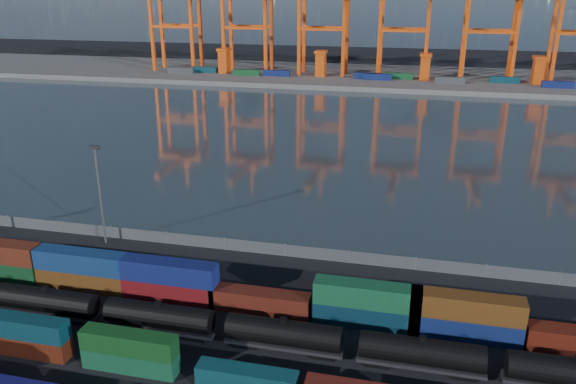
# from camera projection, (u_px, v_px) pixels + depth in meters

# --- Properties ---
(ground) EXTENTS (700.00, 700.00, 0.00)m
(ground) POSITION_uv_depth(u_px,v_px,m) (227.00, 367.00, 62.50)
(ground) COLOR black
(ground) RESTS_ON ground
(harbor_water) EXTENTS (700.00, 700.00, 0.00)m
(harbor_water) POSITION_uv_depth(u_px,v_px,m) (349.00, 136.00, 158.41)
(harbor_water) COLOR #2B383F
(harbor_water) RESTS_ON ground
(far_quay) EXTENTS (700.00, 70.00, 2.00)m
(far_quay) POSITION_uv_depth(u_px,v_px,m) (379.00, 77.00, 253.98)
(far_quay) COLOR #514F4C
(far_quay) RESTS_ON ground
(container_row_mid) EXTENTS (140.25, 2.20, 4.69)m
(container_row_mid) POSITION_uv_depth(u_px,v_px,m) (175.00, 363.00, 60.39)
(container_row_mid) COLOR #404445
(container_row_mid) RESTS_ON ground
(container_row_north) EXTENTS (142.40, 2.68, 5.71)m
(container_row_north) POSITION_uv_depth(u_px,v_px,m) (178.00, 285.00, 74.87)
(container_row_north) COLOR navy
(container_row_north) RESTS_ON ground
(tanker_string) EXTENTS (122.45, 3.00, 4.29)m
(tanker_string) POSITION_uv_depth(u_px,v_px,m) (102.00, 309.00, 69.61)
(tanker_string) COLOR black
(tanker_string) RESTS_ON ground
(waterfront_fence) EXTENTS (160.12, 0.12, 2.20)m
(waterfront_fence) POSITION_uv_depth(u_px,v_px,m) (285.00, 250.00, 87.73)
(waterfront_fence) COLOR #595B5E
(waterfront_fence) RESTS_ON ground
(yard_light_mast) EXTENTS (1.60, 0.40, 16.60)m
(yard_light_mast) POSITION_uv_depth(u_px,v_px,m) (99.00, 190.00, 89.47)
(yard_light_mast) COLOR slate
(yard_light_mast) RESTS_ON ground
(quay_containers) EXTENTS (172.58, 10.99, 2.60)m
(quay_containers) POSITION_uv_depth(u_px,v_px,m) (351.00, 76.00, 242.26)
(quay_containers) COLOR navy
(quay_containers) RESTS_ON far_quay
(straddle_carriers) EXTENTS (140.00, 7.00, 11.10)m
(straddle_carriers) POSITION_uv_depth(u_px,v_px,m) (372.00, 64.00, 243.02)
(straddle_carriers) COLOR #EF4F10
(straddle_carriers) RESTS_ON far_quay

